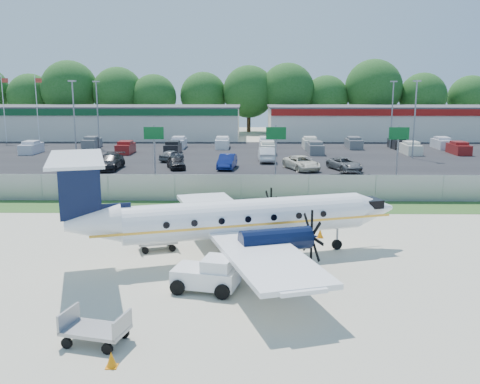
{
  "coord_description": "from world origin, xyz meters",
  "views": [
    {
      "loc": [
        0.43,
        -25.15,
        8.56
      ],
      "look_at": [
        0.0,
        6.0,
        2.3
      ],
      "focal_mm": 40.0,
      "sensor_mm": 36.0,
      "label": 1
    }
  ],
  "objects_px": {
    "baggage_cart_near": "(157,241)",
    "baggage_cart_far": "(95,329)",
    "aircraft": "(238,218)",
    "pushback_tug": "(209,274)"
  },
  "relations": [
    {
      "from": "aircraft",
      "to": "pushback_tug",
      "type": "height_order",
      "value": "aircraft"
    },
    {
      "from": "baggage_cart_near",
      "to": "baggage_cart_far",
      "type": "distance_m",
      "value": 10.45
    },
    {
      "from": "aircraft",
      "to": "baggage_cart_near",
      "type": "relative_size",
      "value": 7.76
    },
    {
      "from": "baggage_cart_near",
      "to": "baggage_cart_far",
      "type": "relative_size",
      "value": 0.96
    },
    {
      "from": "baggage_cart_near",
      "to": "baggage_cart_far",
      "type": "bearing_deg",
      "value": -91.91
    },
    {
      "from": "aircraft",
      "to": "pushback_tug",
      "type": "bearing_deg",
      "value": -105.65
    },
    {
      "from": "pushback_tug",
      "to": "baggage_cart_far",
      "type": "xyz_separation_m",
      "value": [
        -3.47,
        -4.83,
        -0.18
      ]
    },
    {
      "from": "pushback_tug",
      "to": "baggage_cart_far",
      "type": "height_order",
      "value": "pushback_tug"
    },
    {
      "from": "aircraft",
      "to": "baggage_cart_far",
      "type": "height_order",
      "value": "aircraft"
    },
    {
      "from": "aircraft",
      "to": "baggage_cart_far",
      "type": "relative_size",
      "value": 7.45
    }
  ]
}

